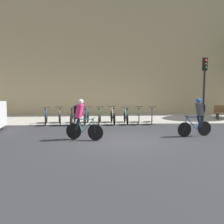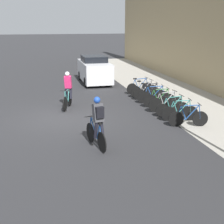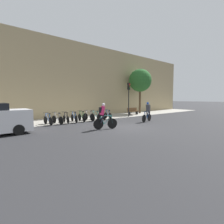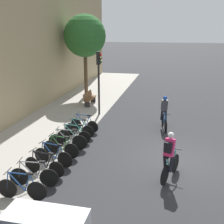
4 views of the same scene
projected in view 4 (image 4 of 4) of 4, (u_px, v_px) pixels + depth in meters
name	position (u px, v px, depth m)	size (l,w,h in m)	color
ground	(180.00, 160.00, 11.41)	(200.00, 200.00, 0.00)	#2B2B2D
kerb_strip	(28.00, 145.00, 12.83)	(44.00, 4.50, 0.01)	#A39E93
cyclist_pink	(170.00, 156.00, 9.65)	(1.65, 0.67, 1.80)	black
cyclist_grey	(164.00, 111.00, 14.80)	(1.70, 0.56, 1.78)	black
parked_bike_0	(22.00, 188.00, 8.71)	(0.46, 1.62, 0.96)	black
parked_bike_1	(34.00, 176.00, 9.43)	(0.46, 1.67, 0.96)	black
parked_bike_2	(44.00, 165.00, 10.16)	(0.46, 1.64, 0.95)	black
parked_bike_3	(53.00, 156.00, 10.88)	(0.46, 1.68, 0.96)	black
parked_bike_4	(61.00, 148.00, 11.60)	(0.46, 1.63, 0.96)	black
parked_bike_5	(68.00, 141.00, 12.32)	(0.46, 1.75, 0.98)	black
parked_bike_6	(74.00, 135.00, 13.06)	(0.46, 1.61, 0.93)	black
parked_bike_7	(79.00, 129.00, 13.77)	(0.46, 1.58, 0.96)	black
parked_bike_8	(84.00, 124.00, 14.50)	(0.50, 1.59, 0.95)	black
traffic_light_pole	(99.00, 72.00, 16.75)	(0.26, 0.30, 3.85)	black
bench	(89.00, 98.00, 19.61)	(1.76, 0.44, 0.89)	brown
street_tree_0	(85.00, 36.00, 21.12)	(3.18, 3.18, 6.20)	#4C3823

